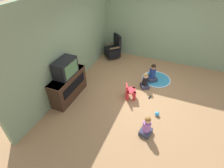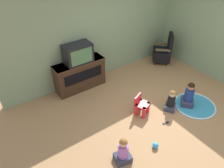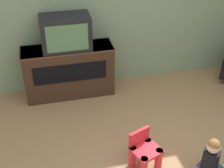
{
  "view_description": "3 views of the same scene",
  "coord_description": "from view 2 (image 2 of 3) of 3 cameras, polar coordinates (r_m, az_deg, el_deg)",
  "views": [
    {
      "loc": [
        -4.32,
        -0.74,
        3.6
      ],
      "look_at": [
        -0.79,
        0.71,
        0.69
      ],
      "focal_mm": 28.0,
      "sensor_mm": 36.0,
      "label": 1
    },
    {
      "loc": [
        -3.13,
        -2.41,
        3.56
      ],
      "look_at": [
        -0.83,
        0.83,
        0.72
      ],
      "focal_mm": 35.0,
      "sensor_mm": 36.0,
      "label": 2
    },
    {
      "loc": [
        -1.32,
        -2.12,
        2.82
      ],
      "look_at": [
        -0.64,
        0.78,
        0.89
      ],
      "focal_mm": 50.0,
      "sensor_mm": 36.0,
      "label": 3
    }
  ],
  "objects": [
    {
      "name": "ground_plane",
      "position": [
        5.32,
        12.66,
        -7.51
      ],
      "size": [
        30.0,
        30.0,
        0.0
      ],
      "primitive_type": "plane",
      "color": "#9E754C"
    },
    {
      "name": "television",
      "position": [
        5.5,
        -8.89,
        7.87
      ],
      "size": [
        0.7,
        0.41,
        0.49
      ],
      "color": "black",
      "rests_on": "tv_cabinet"
    },
    {
      "name": "yellow_kid_chair",
      "position": [
        5.12,
        7.7,
        -5.76
      ],
      "size": [
        0.39,
        0.39,
        0.47
      ],
      "rotation": [
        0.0,
        0.0,
        0.38
      ],
      "color": "red",
      "rests_on": "ground_plane"
    },
    {
      "name": "black_armchair",
      "position": [
        7.16,
        13.24,
        8.16
      ],
      "size": [
        0.74,
        0.74,
        0.97
      ],
      "rotation": [
        0.0,
        0.0,
        3.98
      ],
      "color": "brown",
      "rests_on": "ground_plane"
    },
    {
      "name": "child_watching_left",
      "position": [
        4.16,
        2.9,
        -17.14
      ],
      "size": [
        0.34,
        0.31,
        0.58
      ],
      "rotation": [
        0.0,
        0.0,
        -0.19
      ],
      "color": "#33384C",
      "rests_on": "ground_plane"
    },
    {
      "name": "wall_back",
      "position": [
        5.91,
        -4.07,
        14.38
      ],
      "size": [
        5.44,
        0.12,
        2.86
      ],
      "color": "gray",
      "rests_on": "ground_plane"
    },
    {
      "name": "child_watching_right",
      "position": [
        5.34,
        15.16,
        -4.42
      ],
      "size": [
        0.36,
        0.35,
        0.54
      ],
      "rotation": [
        0.0,
        0.0,
        0.58
      ],
      "color": "#33384C",
      "rests_on": "ground_plane"
    },
    {
      "name": "remote_control",
      "position": [
        5.1,
        13.86,
        -9.83
      ],
      "size": [
        0.16,
        0.07,
        0.02
      ],
      "rotation": [
        0.0,
        0.0,
        2.93
      ],
      "color": "black",
      "rests_on": "ground_plane"
    },
    {
      "name": "child_watching_center",
      "position": [
        5.57,
        19.42,
        -2.85
      ],
      "size": [
        0.44,
        0.43,
        0.65
      ],
      "rotation": [
        0.0,
        0.0,
        0.7
      ],
      "color": "#33384C",
      "rests_on": "ground_plane"
    },
    {
      "name": "tv_cabinet",
      "position": [
        5.82,
        -8.38,
        2.41
      ],
      "size": [
        1.35,
        0.44,
        0.79
      ],
      "color": "#382316",
      "rests_on": "ground_plane"
    },
    {
      "name": "play_mat",
      "position": [
        5.77,
        20.81,
        -5.18
      ],
      "size": [
        1.01,
        1.01,
        0.04
      ],
      "color": "teal",
      "rests_on": "ground_plane"
    },
    {
      "name": "toy_ball",
      "position": [
        4.57,
        11.3,
        -15.43
      ],
      "size": [
        0.12,
        0.12,
        0.12
      ],
      "color": "#3399E5",
      "rests_on": "ground_plane"
    }
  ]
}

